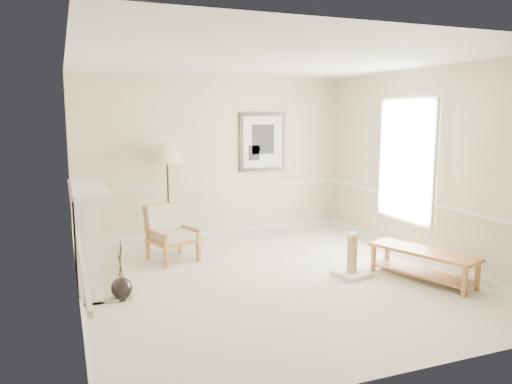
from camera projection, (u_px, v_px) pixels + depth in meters
ground at (273, 278)px, 6.82m from camera, size 5.50×5.50×0.00m
room at (281, 141)px, 6.65m from camera, size 5.04×5.54×2.92m
fireplace at (88, 238)px, 6.43m from camera, size 0.64×1.64×1.31m
floor_vase at (122, 289)px, 6.00m from camera, size 0.25×0.25×0.74m
armchair at (170, 230)px, 7.65m from camera, size 0.81×0.84×0.84m
floor_lamp at (167, 156)px, 8.46m from camera, size 0.70×0.70×1.74m
bench at (423, 260)px, 6.68m from camera, size 0.90×1.53×0.42m
scratching_post at (352, 263)px, 6.86m from camera, size 0.51×0.51×0.62m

